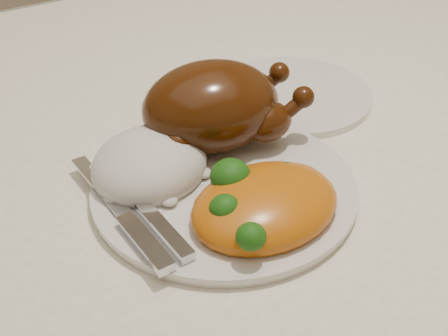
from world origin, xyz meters
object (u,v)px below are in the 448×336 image
roast_chicken (215,106)px  side_plate (292,95)px  dinner_plate (224,189)px  dining_table (140,242)px

roast_chicken → side_plate: bearing=30.5°
dinner_plate → dining_table: bearing=125.4°
dining_table → roast_chicken: (0.09, -0.01, 0.16)m
side_plate → dining_table: bearing=-171.4°
dinner_plate → roast_chicken: (0.03, 0.07, 0.05)m
dining_table → side_plate: bearing=8.6°
dining_table → side_plate: size_ratio=8.18×
side_plate → dinner_plate: bearing=-145.2°
dinner_plate → roast_chicken: 0.09m
dinner_plate → side_plate: size_ratio=1.31×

